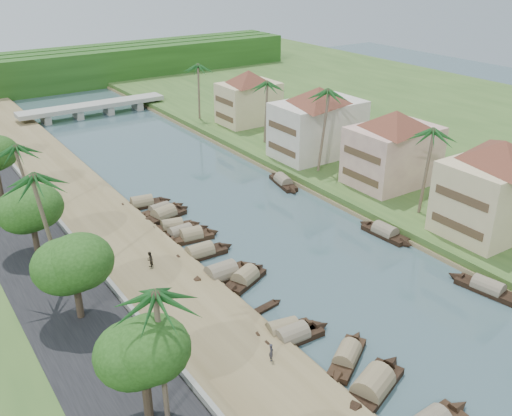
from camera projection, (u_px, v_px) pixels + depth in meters
ground at (348, 281)px, 55.46m from camera, size 220.00×220.00×0.00m
left_bank at (115, 241)px, 62.22m from camera, size 10.00×180.00×0.80m
right_bank at (353, 174)px, 79.93m from camera, size 16.00×180.00×1.20m
road at (35, 260)px, 57.78m from camera, size 8.00×180.00×1.40m
retaining_wall at (76, 243)px, 59.69m from camera, size 0.40×180.00×1.10m
far_right_fill at (511, 131)px, 98.75m from camera, size 60.00×220.00×1.15m
treeline at (49, 71)px, 129.11m from camera, size 120.00×14.00×8.00m
bridge at (93, 107)px, 108.97m from camera, size 28.00×4.00×2.40m
building_near at (498, 186)px, 60.94m from camera, size 14.85×14.85×10.20m
building_mid at (393, 147)px, 73.61m from camera, size 14.11×14.11×9.70m
building_far at (318, 121)px, 83.54m from camera, size 15.59×15.59×10.20m
building_distant at (249, 96)px, 99.32m from camera, size 12.62×12.62×9.20m
sampan_1 at (373, 387)px, 41.52m from camera, size 9.05×4.93×2.59m
sampan_2 at (347, 357)px, 44.57m from camera, size 7.25×5.21×2.02m
sampan_3 at (292, 337)px, 46.89m from camera, size 7.87×2.03×2.12m
sampan_4 at (283, 331)px, 47.56m from camera, size 7.60×3.07×2.13m
sampan_5 at (245, 279)px, 55.10m from camera, size 6.97×4.32×2.20m
sampan_6 at (222, 275)px, 55.77m from camera, size 8.43×2.26×2.48m
sampan_7 at (200, 253)px, 59.68m from camera, size 8.08×2.02×2.15m
sampan_8 at (191, 237)px, 63.11m from camera, size 7.00×2.48×2.14m
sampan_9 at (181, 234)px, 63.79m from camera, size 7.49×1.70×1.93m
sampan_10 at (172, 227)px, 65.28m from camera, size 7.11×2.91×1.96m
sampan_11 at (164, 215)px, 68.06m from camera, size 7.94×3.28×2.23m
sampan_12 at (160, 210)px, 69.43m from camera, size 7.21×2.03×1.76m
sampan_13 at (142, 204)px, 71.15m from camera, size 7.89×2.91×2.13m
sampan_14 at (488, 289)px, 53.51m from camera, size 2.96×8.49×2.05m
sampan_15 at (385, 233)px, 63.96m from camera, size 2.15×7.94×2.12m
sampan_16 at (283, 182)px, 77.73m from camera, size 3.14×8.36×2.03m
canoe_1 at (262, 310)px, 50.97m from camera, size 4.77×1.43×0.76m
canoe_2 at (172, 235)px, 64.18m from camera, size 6.31×1.45×0.91m
palm_1 at (430, 133)px, 63.07m from camera, size 3.20×3.20×11.45m
palm_2 at (323, 93)px, 74.99m from camera, size 3.20×3.20×12.67m
palm_3 at (265, 84)px, 87.26m from camera, size 3.20×3.20×11.04m
palm_4 at (157, 297)px, 33.57m from camera, size 3.20×3.20×11.25m
palm_5 at (44, 177)px, 47.26m from camera, size 3.20×3.20×12.66m
palm_6 at (22, 147)px, 62.44m from camera, size 3.20×3.20×9.97m
palm_7 at (198, 66)px, 99.71m from camera, size 3.20×3.20×11.14m
tree_1 at (143, 352)px, 35.20m from camera, size 5.01×5.01×7.60m
tree_2 at (73, 264)px, 45.73m from camera, size 5.48×5.48×7.38m
tree_3 at (30, 209)px, 55.93m from camera, size 5.44×5.44×7.08m
tree_6 at (337, 112)px, 87.06m from camera, size 4.62×4.62×7.48m
person_near at (271, 352)px, 43.41m from camera, size 0.55×0.64×1.48m
person_far at (150, 259)px, 56.20m from camera, size 0.97×0.95×1.58m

